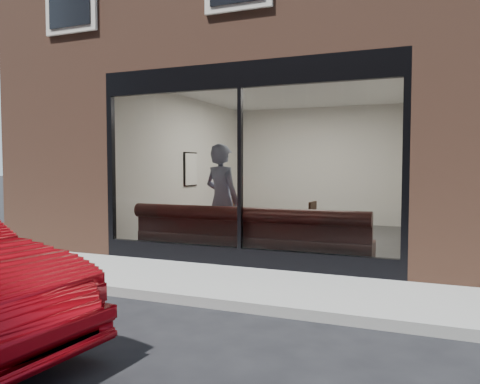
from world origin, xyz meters
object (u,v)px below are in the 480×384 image
at_px(banquette, 249,248).
at_px(cafe_table_left, 208,212).
at_px(cafe_chair_left, 225,230).
at_px(cafe_table_right, 322,217).
at_px(person, 222,200).
at_px(cafe_chair_right, 302,240).

bearing_deg(banquette, cafe_table_left, 149.50).
bearing_deg(cafe_chair_left, banquette, 121.37).
xyz_separation_m(cafe_table_left, cafe_table_right, (2.16, -0.08, 0.00)).
height_order(banquette, person, person).
distance_m(person, cafe_chair_right, 1.67).
xyz_separation_m(cafe_table_right, cafe_chair_right, (-0.49, 0.58, -0.50)).
bearing_deg(cafe_table_left, cafe_chair_right, 16.77).
height_order(cafe_chair_left, cafe_chair_right, cafe_chair_right).
bearing_deg(cafe_chair_right, cafe_chair_left, -17.70).
xyz_separation_m(banquette, cafe_chair_left, (-1.27, 1.84, 0.01)).
distance_m(banquette, cafe_chair_right, 1.29).
bearing_deg(banquette, cafe_chair_right, 61.68).
bearing_deg(person, cafe_table_left, -17.92).
height_order(banquette, cafe_chair_left, banquette).
relative_size(banquette, cafe_chair_right, 10.26).
relative_size(cafe_table_right, cafe_chair_left, 1.62).
bearing_deg(cafe_chair_left, cafe_chair_right, 156.08).
xyz_separation_m(cafe_chair_left, cafe_chair_right, (1.88, -0.71, 0.00)).
relative_size(banquette, cafe_table_right, 6.75).
bearing_deg(banquette, cafe_chair_left, 124.50).
height_order(banquette, cafe_table_right, cafe_table_right).
bearing_deg(cafe_chair_left, cafe_table_left, 96.33).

